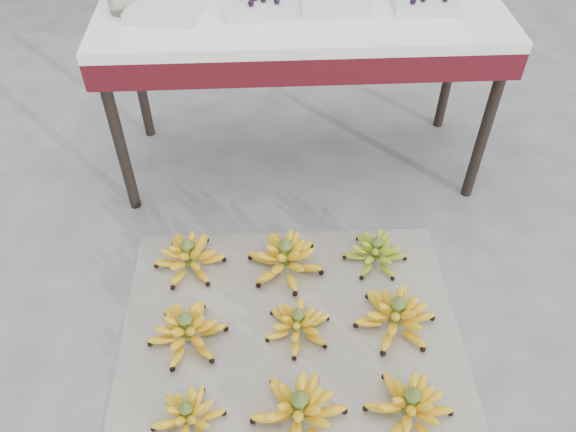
{
  "coord_description": "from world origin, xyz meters",
  "views": [
    {
      "loc": [
        -0.11,
        -1.13,
        1.78
      ],
      "look_at": [
        -0.03,
        0.35,
        0.3
      ],
      "focal_mm": 35.0,
      "sensor_mm": 36.0,
      "label": 1
    }
  ],
  "objects_px": {
    "bunch_front_center": "(299,410)",
    "bunch_front_right": "(410,405)",
    "vendor_table": "(301,30)",
    "tray_right": "(335,3)",
    "bunch_front_left": "(188,417)",
    "bunch_back_left": "(189,257)",
    "bunch_mid_right": "(396,315)",
    "bunch_back_right": "(376,252)",
    "newspaper_mat": "(291,336)",
    "tray_left": "(259,7)",
    "tray_far_left": "(164,11)",
    "tray_far_right": "(424,3)",
    "bunch_back_center": "(285,258)",
    "bunch_mid_center": "(298,324)"
  },
  "relations": [
    {
      "from": "bunch_front_center",
      "to": "bunch_front_right",
      "type": "distance_m",
      "value": 0.36
    },
    {
      "from": "vendor_table",
      "to": "tray_right",
      "type": "bearing_deg",
      "value": -4.7
    },
    {
      "from": "bunch_front_left",
      "to": "bunch_back_left",
      "type": "distance_m",
      "value": 0.67
    },
    {
      "from": "bunch_front_left",
      "to": "bunch_mid_right",
      "type": "bearing_deg",
      "value": 28.75
    },
    {
      "from": "bunch_front_left",
      "to": "bunch_back_right",
      "type": "height_order",
      "value": "bunch_back_right"
    },
    {
      "from": "bunch_back_right",
      "to": "bunch_front_center",
      "type": "bearing_deg",
      "value": -104.59
    },
    {
      "from": "newspaper_mat",
      "to": "bunch_front_center",
      "type": "distance_m",
      "value": 0.33
    },
    {
      "from": "bunch_mid_right",
      "to": "tray_right",
      "type": "relative_size",
      "value": 1.37
    },
    {
      "from": "vendor_table",
      "to": "tray_left",
      "type": "bearing_deg",
      "value": -170.95
    },
    {
      "from": "tray_far_left",
      "to": "tray_left",
      "type": "xyz_separation_m",
      "value": [
        0.37,
        0.01,
        0.0
      ]
    },
    {
      "from": "newspaper_mat",
      "to": "tray_left",
      "type": "bearing_deg",
      "value": 94.26
    },
    {
      "from": "bunch_front_left",
      "to": "bunch_front_center",
      "type": "distance_m",
      "value": 0.36
    },
    {
      "from": "bunch_front_left",
      "to": "bunch_front_center",
      "type": "xyz_separation_m",
      "value": [
        0.36,
        -0.0,
        0.01
      ]
    },
    {
      "from": "bunch_front_left",
      "to": "bunch_mid_right",
      "type": "xyz_separation_m",
      "value": [
        0.74,
        0.34,
        0.01
      ]
    },
    {
      "from": "bunch_back_left",
      "to": "tray_far_right",
      "type": "distance_m",
      "value": 1.38
    },
    {
      "from": "vendor_table",
      "to": "tray_right",
      "type": "distance_m",
      "value": 0.17
    },
    {
      "from": "bunch_back_left",
      "to": "vendor_table",
      "type": "relative_size",
      "value": 0.2
    },
    {
      "from": "bunch_front_right",
      "to": "newspaper_mat",
      "type": "bearing_deg",
      "value": 148.18
    },
    {
      "from": "tray_far_right",
      "to": "vendor_table",
      "type": "bearing_deg",
      "value": 177.24
    },
    {
      "from": "tray_right",
      "to": "bunch_back_right",
      "type": "bearing_deg",
      "value": -78.0
    },
    {
      "from": "bunch_front_left",
      "to": "newspaper_mat",
      "type": "bearing_deg",
      "value": 45.83
    },
    {
      "from": "bunch_front_left",
      "to": "bunch_mid_right",
      "type": "relative_size",
      "value": 0.67
    },
    {
      "from": "bunch_mid_right",
      "to": "bunch_back_center",
      "type": "bearing_deg",
      "value": 160.11
    },
    {
      "from": "bunch_mid_right",
      "to": "bunch_back_center",
      "type": "xyz_separation_m",
      "value": [
        -0.39,
        0.3,
        0.0
      ]
    },
    {
      "from": "bunch_back_center",
      "to": "tray_far_right",
      "type": "bearing_deg",
      "value": 67.93
    },
    {
      "from": "tray_right",
      "to": "tray_left",
      "type": "bearing_deg",
      "value": -176.9
    },
    {
      "from": "bunch_back_center",
      "to": "vendor_table",
      "type": "relative_size",
      "value": 0.24
    },
    {
      "from": "bunch_front_left",
      "to": "tray_far_right",
      "type": "relative_size",
      "value": 0.96
    },
    {
      "from": "bunch_front_left",
      "to": "bunch_back_left",
      "type": "height_order",
      "value": "bunch_back_left"
    },
    {
      "from": "bunch_mid_right",
      "to": "tray_far_right",
      "type": "height_order",
      "value": "tray_far_right"
    },
    {
      "from": "bunch_front_center",
      "to": "bunch_back_left",
      "type": "xyz_separation_m",
      "value": [
        -0.4,
        0.68,
        -0.01
      ]
    },
    {
      "from": "tray_left",
      "to": "tray_right",
      "type": "distance_m",
      "value": 0.3
    },
    {
      "from": "bunch_back_right",
      "to": "bunch_back_left",
      "type": "bearing_deg",
      "value": -167.16
    },
    {
      "from": "bunch_front_center",
      "to": "bunch_mid_center",
      "type": "relative_size",
      "value": 1.24
    },
    {
      "from": "bunch_front_center",
      "to": "bunch_mid_center",
      "type": "distance_m",
      "value": 0.34
    },
    {
      "from": "bunch_back_right",
      "to": "tray_left",
      "type": "distance_m",
      "value": 1.08
    },
    {
      "from": "bunch_mid_right",
      "to": "bunch_back_left",
      "type": "relative_size",
      "value": 1.13
    },
    {
      "from": "bunch_front_left",
      "to": "bunch_mid_center",
      "type": "bearing_deg",
      "value": 45.18
    },
    {
      "from": "vendor_table",
      "to": "bunch_back_left",
      "type": "bearing_deg",
      "value": -126.62
    },
    {
      "from": "tray_far_left",
      "to": "tray_far_right",
      "type": "height_order",
      "value": "tray_far_right"
    },
    {
      "from": "bunch_front_right",
      "to": "bunch_mid_center",
      "type": "xyz_separation_m",
      "value": [
        -0.34,
        0.34,
        -0.01
      ]
    },
    {
      "from": "bunch_back_center",
      "to": "bunch_mid_right",
      "type": "bearing_deg",
      "value": -17.77
    },
    {
      "from": "bunch_front_right",
      "to": "bunch_back_right",
      "type": "height_order",
      "value": "bunch_front_right"
    },
    {
      "from": "bunch_back_left",
      "to": "bunch_back_right",
      "type": "xyz_separation_m",
      "value": [
        0.76,
        -0.01,
        -0.01
      ]
    },
    {
      "from": "bunch_front_right",
      "to": "tray_far_right",
      "type": "distance_m",
      "value": 1.52
    },
    {
      "from": "newspaper_mat",
      "to": "bunch_mid_center",
      "type": "height_order",
      "value": "bunch_mid_center"
    },
    {
      "from": "bunch_mid_center",
      "to": "vendor_table",
      "type": "distance_m",
      "value": 1.19
    },
    {
      "from": "bunch_front_center",
      "to": "vendor_table",
      "type": "bearing_deg",
      "value": 93.83
    },
    {
      "from": "bunch_front_left",
      "to": "vendor_table",
      "type": "relative_size",
      "value": 0.15
    },
    {
      "from": "bunch_front_center",
      "to": "tray_far_left",
      "type": "height_order",
      "value": "tray_far_left"
    }
  ]
}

